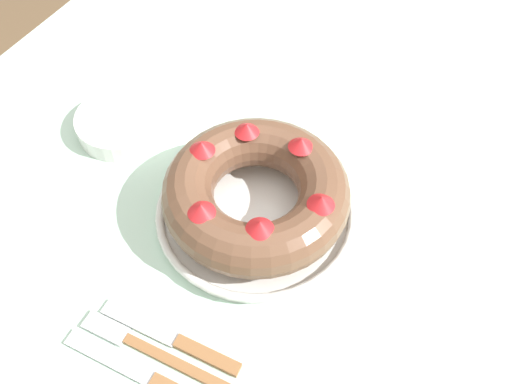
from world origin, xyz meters
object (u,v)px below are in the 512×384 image
serving_dish (256,212)px  bundt_cake (256,192)px  serving_knife (155,381)px  fork (146,348)px  side_bowl (124,122)px  cake_knife (179,342)px

serving_dish → bundt_cake: (-0.00, 0.00, 0.05)m
bundt_cake → serving_knife: (-0.26, 0.01, -0.06)m
serving_dish → fork: bearing=171.0°
bundt_cake → serving_knife: size_ratio=1.18×
fork → side_bowl: (0.30, 0.24, 0.01)m
fork → serving_dish: bearing=-8.0°
cake_knife → side_bowl: 0.39m
side_bowl → cake_knife: bearing=-135.9°
bundt_cake → fork: (-0.23, 0.04, -0.06)m
serving_dish → fork: serving_dish is taller
serving_dish → bundt_cake: size_ratio=1.11×
serving_knife → cake_knife: 0.05m
serving_knife → cake_knife: same height
bundt_cake → serving_knife: bundt_cake is taller
serving_dish → bundt_cake: bearing=166.2°
fork → bundt_cake: bearing=-8.0°
bundt_cake → fork: bearing=171.0°
serving_knife → fork: bearing=51.0°
fork → serving_knife: serving_knife is taller
fork → cake_knife: bearing=-52.0°
side_bowl → serving_knife: bearing=-140.9°
serving_dish → bundt_cake: bundt_cake is taller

